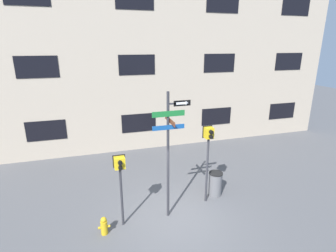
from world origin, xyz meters
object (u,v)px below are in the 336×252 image
fire_hydrant (104,226)px  pedestrian_signal_right (208,145)px  pedestrian_signal_left (120,172)px  street_sign_pole (170,145)px  trash_bin (215,184)px

fire_hydrant → pedestrian_signal_right: bearing=11.2°
pedestrian_signal_left → street_sign_pole: bearing=1.5°
street_sign_pole → trash_bin: bearing=19.3°
pedestrian_signal_left → pedestrian_signal_right: 3.31m
street_sign_pole → trash_bin: 3.14m
pedestrian_signal_left → fire_hydrant: bearing=-156.2°
pedestrian_signal_right → trash_bin: (0.54, 0.31, -1.85)m
fire_hydrant → trash_bin: trash_bin is taller
pedestrian_signal_left → trash_bin: bearing=11.8°
street_sign_pole → pedestrian_signal_right: (1.61, 0.45, -0.32)m
pedestrian_signal_right → trash_bin: size_ratio=3.09×
fire_hydrant → trash_bin: 4.55m
pedestrian_signal_left → fire_hydrant: size_ratio=4.07×
pedestrian_signal_right → fire_hydrant: 4.45m
pedestrian_signal_left → pedestrian_signal_right: (3.25, 0.49, 0.38)m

